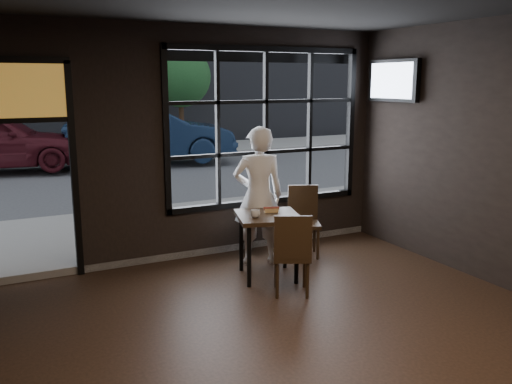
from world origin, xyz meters
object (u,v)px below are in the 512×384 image
cafe_table (268,246)px  chair_near (292,253)px  man (258,196)px  navy_car (150,135)px

cafe_table → chair_near: size_ratio=0.84×
cafe_table → man: bearing=91.1°
cafe_table → navy_car: size_ratio=0.17×
cafe_table → man: (0.14, 0.56, 0.53)m
man → navy_car: man is taller
cafe_table → navy_car: bearing=98.4°
chair_near → man: 1.25m
chair_near → cafe_table: bearing=-64.2°
chair_near → navy_car: size_ratio=0.20×
navy_car → chair_near: bearing=-177.3°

